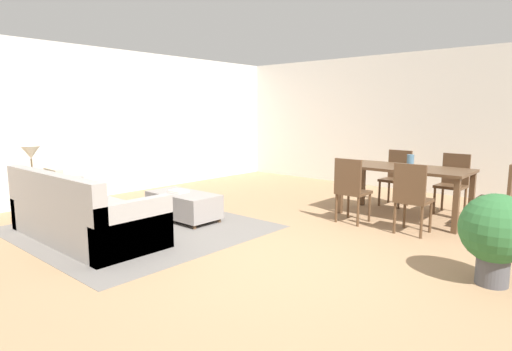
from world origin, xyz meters
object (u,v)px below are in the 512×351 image
at_px(table_lamp, 31,154).
at_px(book_on_ottoman, 178,191).
at_px(ottoman_table, 184,204).
at_px(dining_chair_near_left, 351,187).
at_px(dining_chair_far_right, 453,180).
at_px(potted_plant, 496,232).
at_px(couch, 82,216).
at_px(dining_chair_far_left, 397,174).
at_px(side_table, 34,190).
at_px(dining_chair_head_east, 503,194).
at_px(vase_centerpiece, 410,161).
at_px(dining_table, 404,173).
at_px(dining_chair_near_right, 412,195).

distance_m(table_lamp, book_on_ottoman, 2.16).
distance_m(ottoman_table, dining_chair_near_left, 2.40).
bearing_deg(ottoman_table, dining_chair_far_right, 46.87).
xyz_separation_m(dining_chair_near_left, potted_plant, (2.02, -1.06, -0.02)).
xyz_separation_m(couch, dining_chair_far_left, (2.14, 4.40, 0.23)).
bearing_deg(dining_chair_far_left, dining_chair_far_right, 0.30).
distance_m(dining_chair_far_left, potted_plant, 3.31).
relative_size(side_table, book_on_ottoman, 2.12).
relative_size(ottoman_table, table_lamp, 2.10).
xyz_separation_m(dining_chair_near_left, dining_chair_head_east, (1.71, 0.81, 0.00)).
distance_m(dining_chair_near_left, dining_chair_head_east, 1.89).
xyz_separation_m(book_on_ottoman, potted_plant, (4.03, 0.38, 0.09)).
xyz_separation_m(dining_chair_head_east, vase_centerpiece, (-1.21, 0.03, 0.33)).
bearing_deg(ottoman_table, dining_table, 43.54).
bearing_deg(book_on_ottoman, dining_chair_head_east, 31.06).
xyz_separation_m(side_table, book_on_ottoman, (1.54, 1.41, -0.02)).
bearing_deg(vase_centerpiece, table_lamp, -137.71).
height_order(table_lamp, dining_chair_far_left, table_lamp).
distance_m(book_on_ottoman, potted_plant, 4.05).
distance_m(dining_chair_near_right, dining_chair_head_east, 1.17).
bearing_deg(side_table, dining_chair_near_right, 32.95).
relative_size(ottoman_table, vase_centerpiece, 6.08).
bearing_deg(dining_chair_far_left, dining_chair_near_right, -61.53).
height_order(dining_table, dining_chair_far_right, dining_chair_far_right).
distance_m(side_table, book_on_ottoman, 2.08).
relative_size(ottoman_table, book_on_ottoman, 4.24).
bearing_deg(dining_chair_far_right, dining_chair_far_left, -179.70).
bearing_deg(dining_chair_head_east, dining_chair_far_left, 156.01).
bearing_deg(potted_plant, ottoman_table, -174.64).
bearing_deg(potted_plant, couch, -156.82).
bearing_deg(dining_chair_near_right, dining_chair_near_left, -179.37).
bearing_deg(dining_chair_head_east, dining_chair_near_right, -137.15).
bearing_deg(vase_centerpiece, potted_plant, -51.24).
bearing_deg(table_lamp, dining_chair_near_left, 38.70).
xyz_separation_m(dining_table, potted_plant, (1.59, -1.86, -0.17)).
bearing_deg(dining_chair_far_right, side_table, -135.19).
xyz_separation_m(ottoman_table, dining_chair_far_right, (2.81, 3.00, 0.29)).
distance_m(couch, dining_chair_head_east, 5.30).
distance_m(couch, book_on_ottoman, 1.41).
relative_size(table_lamp, dining_chair_near_right, 0.57).
bearing_deg(ottoman_table, vase_centerpiece, 43.20).
xyz_separation_m(dining_table, book_on_ottoman, (-2.44, -2.24, -0.26)).
relative_size(dining_chair_near_left, dining_chair_head_east, 1.00).
bearing_deg(vase_centerpiece, side_table, -137.71).
relative_size(dining_chair_head_east, potted_plant, 1.09).
height_order(side_table, dining_chair_near_left, dining_chair_near_left).
height_order(dining_chair_near_right, book_on_ottoman, dining_chair_near_right).
xyz_separation_m(ottoman_table, book_on_ottoman, (-0.10, -0.01, 0.18)).
bearing_deg(dining_chair_near_left, potted_plant, -27.64).
height_order(table_lamp, dining_chair_head_east, table_lamp).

